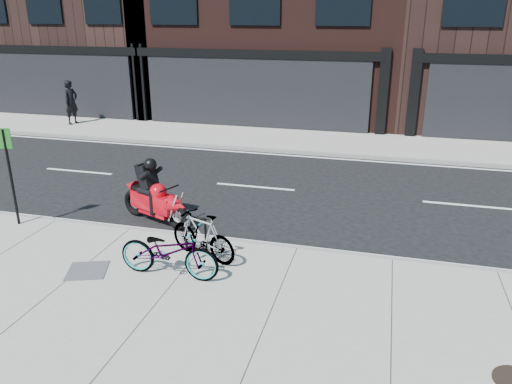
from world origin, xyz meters
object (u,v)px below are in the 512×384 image
(bicycle_rear, at_px, (203,236))
(pedestrian, at_px, (71,102))
(bicycle_front, at_px, (169,251))
(sign_post, at_px, (9,168))
(utility_grate, at_px, (87,271))
(motorcycle, at_px, (157,198))
(bike_rack, at_px, (196,232))

(bicycle_rear, xyz_separation_m, pedestrian, (-10.33, 10.85, 0.48))
(bicycle_front, distance_m, sign_post, 4.85)
(pedestrian, xyz_separation_m, utility_grate, (8.31, -11.97, -0.97))
(bicycle_front, height_order, pedestrian, pedestrian)
(bicycle_front, relative_size, motorcycle, 0.95)
(bike_rack, height_order, motorcycle, motorcycle)
(bike_rack, relative_size, motorcycle, 0.37)
(bike_rack, distance_m, bicycle_front, 1.12)
(utility_grate, bearing_deg, bicycle_rear, 29.05)
(motorcycle, relative_size, pedestrian, 1.08)
(motorcycle, bearing_deg, utility_grate, -72.79)
(bicycle_front, xyz_separation_m, pedestrian, (-9.97, 11.72, 0.45))
(motorcycle, bearing_deg, bicycle_front, -39.12)
(bicycle_rear, height_order, motorcycle, motorcycle)
(bike_rack, xyz_separation_m, sign_post, (-4.67, 0.27, 0.94))
(bicycle_rear, distance_m, pedestrian, 14.98)
(bicycle_front, bearing_deg, pedestrian, 41.09)
(bicycle_rear, bearing_deg, bike_rack, -112.88)
(bicycle_rear, distance_m, utility_grate, 2.36)
(bicycle_front, bearing_deg, motorcycle, 30.45)
(motorcycle, height_order, pedestrian, pedestrian)
(bike_rack, distance_m, utility_grate, 2.28)
(bicycle_rear, bearing_deg, utility_grate, -39.25)
(bicycle_rear, height_order, sign_post, sign_post)
(motorcycle, relative_size, sign_post, 0.90)
(utility_grate, bearing_deg, bicycle_front, 8.61)
(sign_post, bearing_deg, bicycle_rear, -20.13)
(bike_rack, relative_size, pedestrian, 0.40)
(motorcycle, xyz_separation_m, sign_post, (-3.09, -1.19, 0.86))
(utility_grate, bearing_deg, motorcycle, 86.10)
(bicycle_front, relative_size, sign_post, 0.86)
(motorcycle, bearing_deg, sign_post, -137.89)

